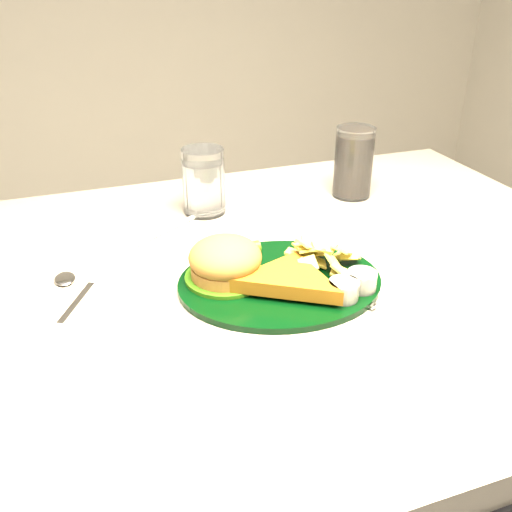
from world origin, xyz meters
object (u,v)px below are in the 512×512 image
Objects in this scene: table at (235,471)px; fork_napkin at (334,287)px; water_glass at (204,181)px; cola_glass at (354,162)px; dinner_plate at (280,264)px.

table is 8.05× the size of fork_napkin.
water_glass is 0.27m from cola_glass.
dinner_plate reaches higher than fork_napkin.
dinner_plate is at bearing -34.67° from table.
water_glass is at bearing 176.45° from cola_glass.
dinner_plate is 0.35m from cola_glass.
table is 4.40× the size of dinner_plate.
dinner_plate reaches higher than table.
water_glass is at bearing 79.89° from fork_napkin.
water_glass is 0.88× the size of cola_glass.
table is 0.49m from water_glass.
fork_napkin is at bearing -73.12° from water_glass.
dinner_plate is 2.45× the size of water_glass.
fork_napkin is (0.09, -0.31, -0.05)m from water_glass.
table is 10.77× the size of water_glass.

